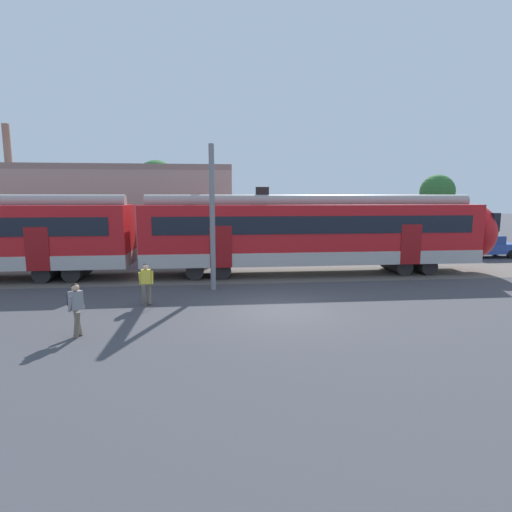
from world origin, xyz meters
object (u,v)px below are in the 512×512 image
Objects in this scene: pedestrian_grey at (76,305)px; pedestrian_yellow at (146,280)px; commuter_train at (152,235)px; parked_car_blue at (487,246)px.

pedestrian_grey and pedestrian_yellow have the same top height.
parked_car_blue is at bearing 11.89° from commuter_train.
pedestrian_yellow reaches higher than parked_car_blue.
commuter_train is 22.83× the size of pedestrian_grey.
parked_car_blue is (21.68, 10.34, -0.21)m from pedestrian_yellow.
pedestrian_grey is 26.98m from parked_car_blue.
pedestrian_yellow is 24.02m from parked_car_blue.
pedestrian_yellow is at bearing -84.04° from commuter_train.
commuter_train is at bearing 84.21° from pedestrian_grey.
pedestrian_grey is at bearing -113.70° from pedestrian_yellow.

